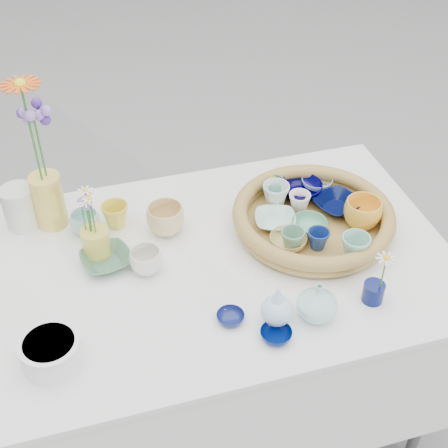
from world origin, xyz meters
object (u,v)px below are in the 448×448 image
object	(u,v)px
display_table	(226,413)
bud_vase_seafoam	(317,301)
tall_vase_yellow	(49,201)
wicker_tray	(313,218)

from	to	relation	value
display_table	bud_vase_seafoam	size ratio (longest dim) A/B	11.75
tall_vase_yellow	bud_vase_seafoam	bearing A→B (deg)	-42.67
bud_vase_seafoam	tall_vase_yellow	bearing A→B (deg)	137.33
wicker_tray	tall_vase_yellow	xyz separation A→B (m)	(-0.73, 0.24, 0.05)
wicker_tray	bud_vase_seafoam	size ratio (longest dim) A/B	4.42
display_table	bud_vase_seafoam	bearing A→B (deg)	-60.28
display_table	tall_vase_yellow	world-z (taller)	tall_vase_yellow
bud_vase_seafoam	tall_vase_yellow	world-z (taller)	tall_vase_yellow
bud_vase_seafoam	tall_vase_yellow	distance (m)	0.83
wicker_tray	tall_vase_yellow	world-z (taller)	tall_vase_yellow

